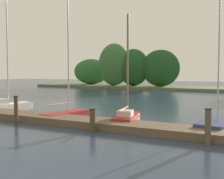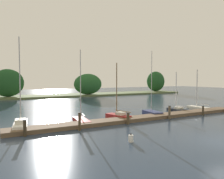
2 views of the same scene
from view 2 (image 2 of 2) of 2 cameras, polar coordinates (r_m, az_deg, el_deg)
name	(u,v)px [view 2 (image 2 of 2)]	position (r m, az deg, el deg)	size (l,w,h in m)	color
dock_pier	(145,118)	(22.71, 8.78, -7.44)	(26.80, 1.80, 0.35)	brown
far_shore	(48,86)	(51.30, -16.76, 1.02)	(68.36, 8.00, 7.57)	#56663D
sailboat_0	(21,124)	(19.86, -23.23, -8.46)	(1.56, 4.12, 7.78)	white
sailboat_1	(81,119)	(21.01, -8.29, -7.94)	(1.42, 3.65, 7.02)	maroon
sailboat_2	(118,115)	(22.65, 1.50, -6.89)	(1.69, 3.52, 5.90)	maroon
sailboat_3	(152,112)	(25.36, 10.54, -6.05)	(1.55, 2.98, 7.43)	navy
sailboat_4	(176,109)	(28.97, 16.87, -4.97)	(1.18, 2.92, 5.10)	#232833
sailboat_5	(197,107)	(32.04, 21.81, -4.32)	(1.11, 3.54, 5.50)	silver
mooring_piling_0	(25,128)	(17.13, -22.28, -9.53)	(0.28, 0.28, 1.22)	#3D3323
mooring_piling_1	(80,121)	(17.78, -8.68, -8.44)	(0.25, 0.25, 1.49)	#4C3D28
mooring_piling_2	(128,118)	(20.08, 4.32, -7.71)	(0.31, 0.31, 1.08)	#4C3D28
mooring_piling_3	(169,112)	(23.31, 15.11, -5.90)	(0.27, 0.27, 1.41)	brown
mooring_piling_4	(203,111)	(26.83, 23.17, -5.22)	(0.25, 0.25, 1.10)	#3D3323
channel_buoy_0	(131,138)	(14.67, 5.05, -12.91)	(0.33, 0.33, 0.60)	white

